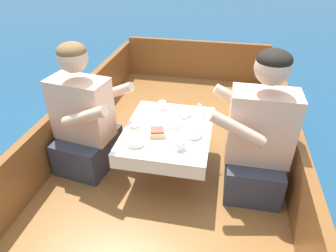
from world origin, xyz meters
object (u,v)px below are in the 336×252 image
Objects in this scene: person_starboard at (258,140)px; tin_can at (135,128)px; coffee_cup_starboard at (162,105)px; person_port at (84,122)px; coffee_cup_port at (180,145)px; sandwich at (157,132)px.

tin_can is at bearing 1.04° from person_starboard.
coffee_cup_starboard is at bearing 71.60° from tin_can.
person_starboard is 0.81m from tin_can.
person_port is 0.74m from coffee_cup_port.
coffee_cup_port is 0.53m from coffee_cup_starboard.
person_port is at bearing 166.91° from coffee_cup_port.
person_port reaches higher than tin_can.
person_port is at bearing -147.80° from coffee_cup_starboard.
person_port is at bearing -0.92° from person_starboard.
tin_can is (-0.16, 0.03, -0.00)m from sandwich.
coffee_cup_starboard is at bearing 114.32° from coffee_cup_port.
sandwich is 0.38m from coffee_cup_starboard.
person_starboard is 0.77m from coffee_cup_starboard.
sandwich is at bearing -82.73° from coffee_cup_starboard.
coffee_cup_port is (-0.48, -0.15, -0.00)m from person_starboard.
sandwich reaches higher than tin_can.
person_starboard reaches higher than coffee_cup_starboard.
coffee_cup_starboard is (-0.22, 0.48, 0.00)m from coffee_cup_port.
person_port is 0.96× the size of person_starboard.
coffee_cup_port is (0.72, -0.17, 0.02)m from person_port.
tin_can is (0.38, -0.03, 0.02)m from person_port.
sandwich is at bearing 3.78° from person_starboard.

